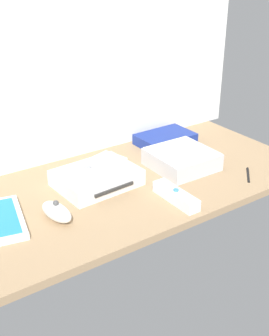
{
  "coord_description": "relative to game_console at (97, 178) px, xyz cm",
  "views": [
    {
      "loc": [
        -61.15,
        -89.19,
        57.08
      ],
      "look_at": [
        0.0,
        0.0,
        4.0
      ],
      "focal_mm": 47.43,
      "sensor_mm": 36.0,
      "label": 1
    }
  ],
  "objects": [
    {
      "name": "game_console",
      "position": [
        0.0,
        0.0,
        0.0
      ],
      "size": [
        21.94,
        17.48,
        4.4
      ],
      "rotation": [
        0.0,
        0.0,
        0.06
      ],
      "color": "white",
      "rests_on": "ground_plane"
    },
    {
      "name": "remote_classic_pad",
      "position": [
        0.83,
        0.19,
        3.21
      ],
      "size": [
        16.05,
        11.66,
        2.4
      ],
      "rotation": [
        0.0,
        0.0,
        0.28
      ],
      "color": "white",
      "rests_on": "game_console"
    },
    {
      "name": "remote_nunchuk",
      "position": [
        -16.32,
        -9.49,
        -0.16
      ],
      "size": [
        6.11,
        10.62,
        5.1
      ],
      "rotation": [
        0.0,
        0.0,
        0.18
      ],
      "color": "white",
      "rests_on": "ground_plane"
    },
    {
      "name": "ground_plane",
      "position": [
        9.69,
        -3.89,
        -3.2
      ],
      "size": [
        100.0,
        48.0,
        2.0
      ],
      "primitive_type": "cube",
      "color": "#9E7F5B",
      "rests_on": "ground"
    },
    {
      "name": "back_wall",
      "position": [
        9.69,
        20.71,
        29.8
      ],
      "size": [
        110.0,
        1.2,
        64.0
      ],
      "primitive_type": "cube",
      "color": "white",
      "rests_on": "ground"
    },
    {
      "name": "stylus_pen",
      "position": [
        38.17,
        -19.23,
        -1.85
      ],
      "size": [
        6.86,
        6.86,
        0.7
      ],
      "primitive_type": "cylinder",
      "rotation": [
        0.0,
        1.57,
        0.79
      ],
      "color": "black",
      "rests_on": "ground_plane"
    },
    {
      "name": "network_router",
      "position": [
        32.92,
        12.13,
        -0.5
      ],
      "size": [
        18.14,
        12.55,
        3.4
      ],
      "rotation": [
        0.0,
        0.0,
        0.01
      ],
      "color": "navy",
      "rests_on": "ground_plane"
    },
    {
      "name": "remote_wand",
      "position": [
        12.12,
        -18.77,
        -0.69
      ],
      "size": [
        3.67,
        14.82,
        3.4
      ],
      "rotation": [
        0.0,
        0.0,
        -0.0
      ],
      "color": "white",
      "rests_on": "ground_plane"
    },
    {
      "name": "mini_computer",
      "position": [
        25.99,
        -4.43,
        0.44
      ],
      "size": [
        17.22,
        17.22,
        5.3
      ],
      "rotation": [
        0.0,
        0.0,
        -0.01
      ],
      "color": "silver",
      "rests_on": "ground_plane"
    }
  ]
}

